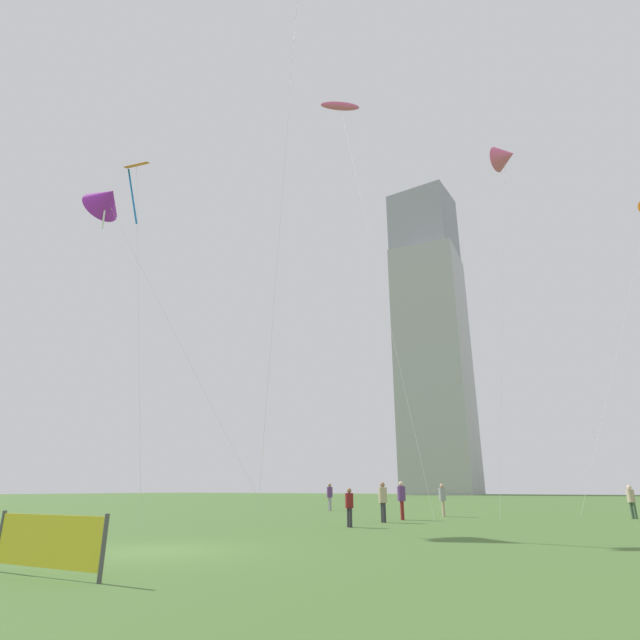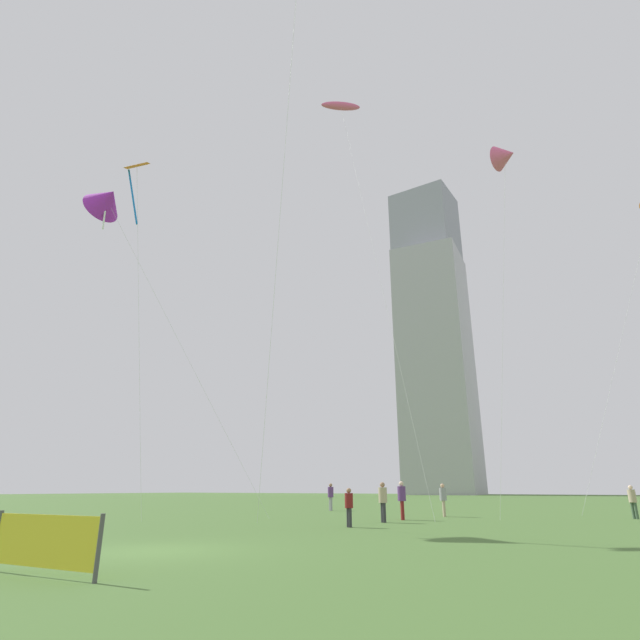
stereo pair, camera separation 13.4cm
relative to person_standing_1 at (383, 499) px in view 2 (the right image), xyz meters
The scene contains 14 objects.
ground 13.50m from the person_standing_1, 91.91° to the right, with size 280.00×280.00×0.00m, color #476B30.
person_standing_1 is the anchor object (origin of this frame).
person_standing_2 2.38m from the person_standing_1, 90.04° to the left, with size 0.42×0.42×1.87m.
person_standing_3 13.55m from the person_standing_1, 130.15° to the left, with size 0.41×0.41×1.86m.
person_standing_4 3.51m from the person_standing_1, 89.66° to the right, with size 0.34×0.34×1.54m.
person_standing_5 13.80m from the person_standing_1, 42.65° to the left, with size 0.37×0.37×1.69m.
person_standing_6 6.57m from the person_standing_1, 82.59° to the left, with size 0.40×0.40×1.78m.
kite_flying_0 20.58m from the person_standing_1, 28.34° to the left, with size 3.57×2.09×20.88m.
kite_flying_2 22.39m from the person_standing_1, 147.40° to the right, with size 1.61×2.94×19.90m.
kite_flying_5 33.73m from the person_standing_1, 127.17° to the left, with size 9.90×8.45×33.68m.
kite_flying_7 22.91m from the person_standing_1, 152.08° to the right, with size 8.53×8.61×19.07m.
distant_highrise_0 130.17m from the person_standing_1, 106.24° to the left, with size 17.92×15.23×91.22m, color gray.
distant_highrise_1 118.22m from the person_standing_1, 105.97° to the left, with size 17.77×19.37×66.27m, color #A8A8AD.
event_banner 17.26m from the person_standing_1, 87.15° to the right, with size 2.97×0.25×1.10m.
Camera 2 is at (10.87, -9.89, 1.52)m, focal length 28.36 mm.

